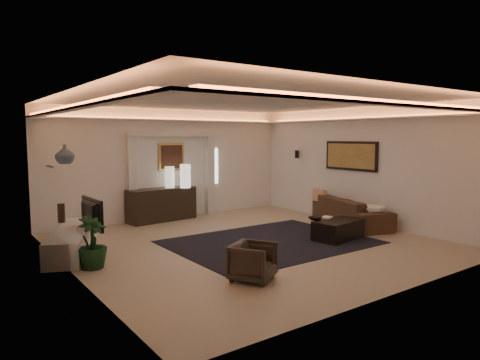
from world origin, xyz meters
TOP-DOWN VIEW (x-y plane):
  - floor at (0.00, 0.00)m, footprint 7.00×7.00m
  - ceiling at (0.00, 0.00)m, footprint 7.00×7.00m
  - wall_back at (0.00, 3.50)m, footprint 7.00×0.00m
  - wall_front at (0.00, -3.50)m, footprint 7.00×0.00m
  - wall_left at (-3.50, 0.00)m, footprint 0.00×7.00m
  - wall_right at (3.50, 0.00)m, footprint 0.00×7.00m
  - cove_soffit at (0.00, 0.00)m, footprint 7.00×7.00m
  - daylight_slit at (1.35, 3.48)m, footprint 0.25×0.03m
  - area_rug at (0.40, -0.20)m, footprint 4.00×3.00m
  - pilaster_left at (-1.15, 3.40)m, footprint 0.22×0.20m
  - pilaster_right at (1.15, 3.40)m, footprint 0.22×0.20m
  - alcove_header at (0.00, 3.40)m, footprint 2.52×0.20m
  - painting_frame at (0.00, 3.47)m, footprint 0.74×0.04m
  - painting_canvas at (0.00, 3.44)m, footprint 0.62×0.02m
  - art_panel_frame at (3.47, 0.30)m, footprint 0.04×1.64m
  - art_panel_gold at (3.44, 0.30)m, footprint 0.02×1.50m
  - wall_sconce at (3.38, 2.20)m, footprint 0.12×0.12m
  - wall_niche at (-3.44, 1.40)m, footprint 0.10×0.55m
  - console at (-0.42, 3.25)m, footprint 1.86×0.74m
  - lamp_left at (-0.18, 3.24)m, footprint 0.31×0.31m
  - lamp_right at (0.14, 2.97)m, footprint 0.32×0.32m
  - media_ledge at (-3.15, 1.37)m, footprint 1.53×2.43m
  - tv at (-2.93, 1.17)m, footprint 1.03×0.17m
  - figurine at (-3.15, 2.17)m, footprint 0.18×0.18m
  - ginger_jar at (-3.15, 1.70)m, footprint 0.46×0.46m
  - plant at (-3.15, 0.16)m, footprint 0.67×0.67m
  - sofa at (3.15, -0.02)m, footprint 2.49×1.54m
  - throw_blanket at (3.01, -0.76)m, footprint 0.65×0.59m
  - throw_pillow at (3.15, 1.06)m, footprint 0.19×0.46m
  - coffee_table at (1.75, -0.84)m, footprint 1.20×0.77m
  - bowl at (1.37, -0.53)m, footprint 0.30×0.30m
  - magazine at (1.73, -0.53)m, footprint 0.31×0.27m
  - armchair at (-1.34, -1.88)m, footprint 0.86×0.86m

SIDE VIEW (x-z plane):
  - floor at x=0.00m, z-range 0.00..0.00m
  - area_rug at x=0.40m, z-range 0.00..0.01m
  - coffee_table at x=1.75m, z-range 0.00..0.41m
  - media_ledge at x=-3.15m, z-range 0.00..0.45m
  - armchair at x=-1.34m, z-range 0.00..0.58m
  - sofa at x=3.15m, z-range 0.00..0.68m
  - console at x=-0.42m, z-range -0.05..0.85m
  - magazine at x=1.73m, z-range 0.41..0.44m
  - plant at x=-3.15m, z-range 0.00..0.88m
  - bowl at x=1.37m, z-range 0.41..0.48m
  - throw_blanket at x=3.01m, z-range 0.52..0.58m
  - throw_pillow at x=3.15m, z-range 0.33..0.77m
  - figurine at x=-3.15m, z-range 0.45..0.83m
  - tv at x=-2.93m, z-range 0.45..1.04m
  - lamp_left at x=-0.18m, z-range 0.81..1.37m
  - lamp_right at x=0.14m, z-range 0.78..1.40m
  - pilaster_left at x=-1.15m, z-range 0.00..2.20m
  - pilaster_right at x=1.15m, z-range 0.00..2.20m
  - daylight_slit at x=1.35m, z-range 0.85..1.85m
  - wall_back at x=0.00m, z-range -2.05..4.95m
  - wall_front at x=0.00m, z-range -2.05..4.95m
  - wall_left at x=-3.50m, z-range -2.05..4.95m
  - wall_right at x=3.50m, z-range -2.05..4.95m
  - painting_frame at x=0.00m, z-range 1.28..2.02m
  - painting_canvas at x=0.00m, z-range 1.34..1.96m
  - wall_niche at x=-3.44m, z-range 1.63..1.67m
  - wall_sconce at x=3.38m, z-range 1.57..1.79m
  - art_panel_gold at x=3.44m, z-range 1.39..2.01m
  - art_panel_frame at x=3.47m, z-range 1.33..2.07m
  - ginger_jar at x=-3.15m, z-range 1.67..2.04m
  - alcove_header at x=0.00m, z-range 2.19..2.31m
  - cove_soffit at x=0.00m, z-range 2.60..2.64m
  - ceiling at x=0.00m, z-range 2.90..2.90m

